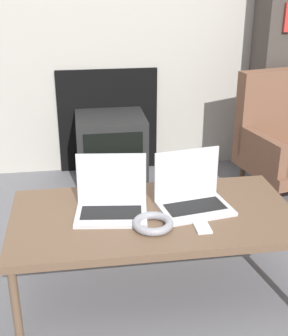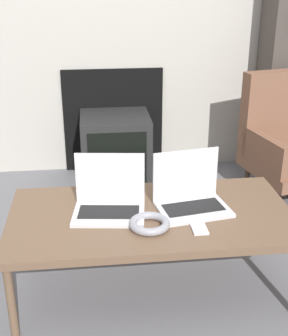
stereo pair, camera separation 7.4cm
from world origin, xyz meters
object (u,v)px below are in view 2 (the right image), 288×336
Objects in this scene: laptop_left at (109,199)px; laptop_right at (190,195)px; tv at (116,148)px; phone at (198,226)px; headphones at (149,224)px.

laptop_right is at bearing 7.10° from laptop_left.
laptop_left is 1.22m from tv.
laptop_left is at bearing 170.44° from laptop_right.
laptop_right is 2.44× the size of phone.
laptop_left reaches higher than headphones.
laptop_left is 0.37m from laptop_right.
phone is at bearing -5.80° from headphones.
tv is (-0.07, 1.36, -0.17)m from headphones.
laptop_left is at bearing 133.99° from headphones.
tv reaches higher than phone.
tv reaches higher than headphones.
headphones is 1.37m from tv.
headphones is at bearing -87.11° from tv.
phone is at bearing -19.93° from laptop_left.
phone is 1.42m from tv.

